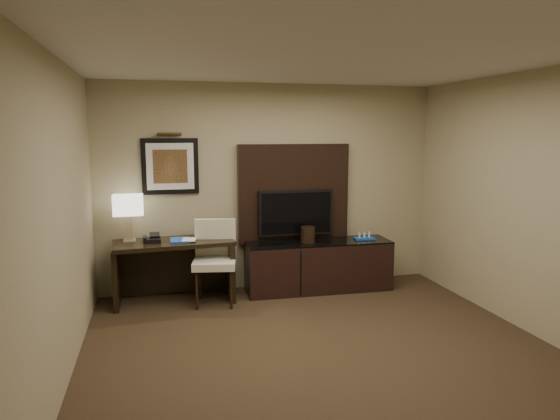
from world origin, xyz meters
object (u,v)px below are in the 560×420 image
object	(u,v)px
minibar_tray	(364,236)
tv	(296,213)
desk_chair	(215,262)
ice_bucket	(308,235)
desk	(175,271)
credenza	(318,266)
desk_phone	(152,238)
table_lamp	(129,217)

from	to	relation	value
minibar_tray	tv	bearing A→B (deg)	167.26
desk_chair	ice_bucket	bearing A→B (deg)	19.56
desk	credenza	distance (m)	1.86
minibar_tray	desk_chair	bearing A→B (deg)	-174.20
desk	credenza	bearing A→B (deg)	-4.04
desk	desk_chair	distance (m)	0.54
desk	ice_bucket	xyz separation A→B (m)	(1.70, -0.02, 0.38)
credenza	tv	world-z (taller)	tv
desk	minibar_tray	distance (m)	2.52
desk_chair	desk_phone	size ratio (longest dim) A/B	5.18
desk	desk_phone	size ratio (longest dim) A/B	7.06
credenza	tv	distance (m)	0.76
desk	table_lamp	distance (m)	0.86
ice_bucket	minibar_tray	size ratio (longest dim) A/B	0.78
minibar_tray	desk	bearing A→B (deg)	179.69
credenza	desk_phone	distance (m)	2.17
desk	minibar_tray	bearing A→B (deg)	-4.35
credenza	desk_chair	distance (m)	1.42
tv	minibar_tray	bearing A→B (deg)	-12.74
desk_chair	table_lamp	distance (m)	1.17
desk	desk_chair	world-z (taller)	desk_chair
desk_phone	ice_bucket	xyz separation A→B (m)	(1.96, 0.00, -0.06)
table_lamp	credenza	bearing A→B (deg)	-2.57
ice_bucket	minibar_tray	distance (m)	0.80
desk_phone	ice_bucket	bearing A→B (deg)	-0.78
desk_phone	ice_bucket	size ratio (longest dim) A/B	0.98
desk	table_lamp	size ratio (longest dim) A/B	2.42
tv	minibar_tray	size ratio (longest dim) A/B	3.78
desk_chair	ice_bucket	size ratio (longest dim) A/B	5.06
desk	credenza	xyz separation A→B (m)	(1.86, -0.00, -0.05)
desk_phone	minibar_tray	bearing A→B (deg)	-0.57
desk	ice_bucket	size ratio (longest dim) A/B	6.88
tv	minibar_tray	world-z (taller)	tv
desk_chair	desk	bearing A→B (deg)	165.40
tv	ice_bucket	size ratio (longest dim) A/B	4.82
table_lamp	ice_bucket	world-z (taller)	table_lamp
credenza	table_lamp	size ratio (longest dim) A/B	3.23
desk_chair	minibar_tray	size ratio (longest dim) A/B	3.96
desk_chair	ice_bucket	xyz separation A→B (m)	(1.24, 0.20, 0.24)
desk	desk_chair	size ratio (longest dim) A/B	1.36
desk_chair	minibar_tray	distance (m)	2.05
tv	desk_phone	bearing A→B (deg)	-173.37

